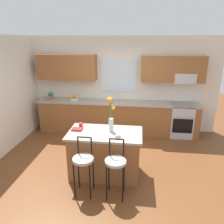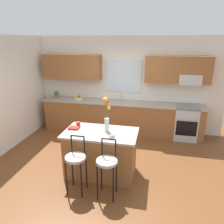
{
  "view_description": "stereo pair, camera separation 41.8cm",
  "coord_description": "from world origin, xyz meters",
  "px_view_note": "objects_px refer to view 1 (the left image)",
  "views": [
    {
      "loc": [
        0.57,
        -4.1,
        2.6
      ],
      "look_at": [
        -0.01,
        0.55,
        1.0
      ],
      "focal_mm": 34.31,
      "sensor_mm": 36.0,
      "label": 1
    },
    {
      "loc": [
        0.99,
        -4.03,
        2.6
      ],
      "look_at": [
        -0.01,
        0.55,
        1.0
      ],
      "focal_mm": 34.31,
      "sensor_mm": 36.0,
      "label": 2
    }
  ],
  "objects_px": {
    "bar_stool_near": "(83,162)",
    "mug_ceramic": "(81,125)",
    "potted_plant_small": "(51,95)",
    "kitchen_island": "(105,154)",
    "cookbook": "(77,129)",
    "fruit_bowl_oranges": "(74,98)",
    "flower_vase": "(111,112)",
    "oven_range": "(181,120)",
    "bar_stool_middle": "(116,164)"
  },
  "relations": [
    {
      "from": "oven_range",
      "to": "mug_ceramic",
      "type": "xyz_separation_m",
      "value": [
        -2.33,
        -1.91,
        0.51
      ]
    },
    {
      "from": "potted_plant_small",
      "to": "flower_vase",
      "type": "bearing_deg",
      "value": -45.28
    },
    {
      "from": "cookbook",
      "to": "potted_plant_small",
      "type": "relative_size",
      "value": 0.87
    },
    {
      "from": "potted_plant_small",
      "to": "bar_stool_near",
      "type": "bearing_deg",
      "value": -58.72
    },
    {
      "from": "kitchen_island",
      "to": "potted_plant_small",
      "type": "distance_m",
      "value": 2.94
    },
    {
      "from": "bar_stool_middle",
      "to": "fruit_bowl_oranges",
      "type": "distance_m",
      "value": 3.15
    },
    {
      "from": "bar_stool_near",
      "to": "mug_ceramic",
      "type": "relative_size",
      "value": 11.58
    },
    {
      "from": "mug_ceramic",
      "to": "cookbook",
      "type": "height_order",
      "value": "mug_ceramic"
    },
    {
      "from": "mug_ceramic",
      "to": "cookbook",
      "type": "xyz_separation_m",
      "value": [
        -0.04,
        -0.15,
        -0.03
      ]
    },
    {
      "from": "oven_range",
      "to": "cookbook",
      "type": "height_order",
      "value": "cookbook"
    },
    {
      "from": "bar_stool_middle",
      "to": "potted_plant_small",
      "type": "xyz_separation_m",
      "value": [
        -2.21,
        2.74,
        0.41
      ]
    },
    {
      "from": "flower_vase",
      "to": "mug_ceramic",
      "type": "bearing_deg",
      "value": 168.12
    },
    {
      "from": "flower_vase",
      "to": "kitchen_island",
      "type": "bearing_deg",
      "value": -147.8
    },
    {
      "from": "bar_stool_near",
      "to": "cookbook",
      "type": "relative_size",
      "value": 5.21
    },
    {
      "from": "fruit_bowl_oranges",
      "to": "bar_stool_near",
      "type": "bearing_deg",
      "value": -70.49
    },
    {
      "from": "oven_range",
      "to": "bar_stool_near",
      "type": "xyz_separation_m",
      "value": [
        -2.09,
        -2.71,
        0.18
      ]
    },
    {
      "from": "bar_stool_middle",
      "to": "cookbook",
      "type": "xyz_separation_m",
      "value": [
        -0.83,
        0.65,
        0.3
      ]
    },
    {
      "from": "bar_stool_middle",
      "to": "fruit_bowl_oranges",
      "type": "xyz_separation_m",
      "value": [
        -1.52,
        2.74,
        0.34
      ]
    },
    {
      "from": "cookbook",
      "to": "fruit_bowl_oranges",
      "type": "distance_m",
      "value": 2.2
    },
    {
      "from": "oven_range",
      "to": "mug_ceramic",
      "type": "distance_m",
      "value": 3.05
    },
    {
      "from": "oven_range",
      "to": "potted_plant_small",
      "type": "bearing_deg",
      "value": 179.61
    },
    {
      "from": "flower_vase",
      "to": "potted_plant_small",
      "type": "xyz_separation_m",
      "value": [
        -2.04,
        2.06,
        -0.27
      ]
    },
    {
      "from": "bar_stool_middle",
      "to": "fruit_bowl_oranges",
      "type": "relative_size",
      "value": 4.34
    },
    {
      "from": "bar_stool_near",
      "to": "potted_plant_small",
      "type": "height_order",
      "value": "potted_plant_small"
    },
    {
      "from": "bar_stool_near",
      "to": "bar_stool_middle",
      "type": "bearing_deg",
      "value": 0.0
    },
    {
      "from": "bar_stool_near",
      "to": "mug_ceramic",
      "type": "distance_m",
      "value": 0.91
    },
    {
      "from": "kitchen_island",
      "to": "cookbook",
      "type": "distance_m",
      "value": 0.73
    },
    {
      "from": "bar_stool_middle",
      "to": "mug_ceramic",
      "type": "relative_size",
      "value": 11.58
    },
    {
      "from": "bar_stool_near",
      "to": "bar_stool_middle",
      "type": "xyz_separation_m",
      "value": [
        0.55,
        0.0,
        0.0
      ]
    },
    {
      "from": "cookbook",
      "to": "potted_plant_small",
      "type": "height_order",
      "value": "potted_plant_small"
    },
    {
      "from": "fruit_bowl_oranges",
      "to": "mug_ceramic",
      "type": "bearing_deg",
      "value": -69.43
    },
    {
      "from": "fruit_bowl_oranges",
      "to": "flower_vase",
      "type": "bearing_deg",
      "value": -56.83
    },
    {
      "from": "mug_ceramic",
      "to": "potted_plant_small",
      "type": "distance_m",
      "value": 2.4
    },
    {
      "from": "oven_range",
      "to": "mug_ceramic",
      "type": "bearing_deg",
      "value": -140.74
    },
    {
      "from": "cookbook",
      "to": "oven_range",
      "type": "bearing_deg",
      "value": 41.03
    },
    {
      "from": "oven_range",
      "to": "bar_stool_middle",
      "type": "height_order",
      "value": "bar_stool_middle"
    },
    {
      "from": "kitchen_island",
      "to": "cookbook",
      "type": "bearing_deg",
      "value": 175.59
    },
    {
      "from": "bar_stool_near",
      "to": "potted_plant_small",
      "type": "distance_m",
      "value": 3.23
    },
    {
      "from": "potted_plant_small",
      "to": "mug_ceramic",
      "type": "bearing_deg",
      "value": -53.71
    },
    {
      "from": "bar_stool_middle",
      "to": "kitchen_island",
      "type": "bearing_deg",
      "value": 114.27
    },
    {
      "from": "bar_stool_middle",
      "to": "flower_vase",
      "type": "bearing_deg",
      "value": 104.22
    },
    {
      "from": "flower_vase",
      "to": "mug_ceramic",
      "type": "relative_size",
      "value": 7.58
    },
    {
      "from": "flower_vase",
      "to": "cookbook",
      "type": "distance_m",
      "value": 0.76
    },
    {
      "from": "flower_vase",
      "to": "potted_plant_small",
      "type": "relative_size",
      "value": 2.97
    },
    {
      "from": "oven_range",
      "to": "cookbook",
      "type": "relative_size",
      "value": 4.6
    },
    {
      "from": "kitchen_island",
      "to": "potted_plant_small",
      "type": "xyz_separation_m",
      "value": [
        -1.94,
        2.13,
        0.59
      ]
    },
    {
      "from": "kitchen_island",
      "to": "bar_stool_middle",
      "type": "xyz_separation_m",
      "value": [
        0.28,
        -0.61,
        0.17
      ]
    },
    {
      "from": "mug_ceramic",
      "to": "potted_plant_small",
      "type": "relative_size",
      "value": 0.39
    },
    {
      "from": "oven_range",
      "to": "kitchen_island",
      "type": "xyz_separation_m",
      "value": [
        -1.81,
        -2.1,
        0.0
      ]
    },
    {
      "from": "flower_vase",
      "to": "potted_plant_small",
      "type": "distance_m",
      "value": 2.91
    }
  ]
}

